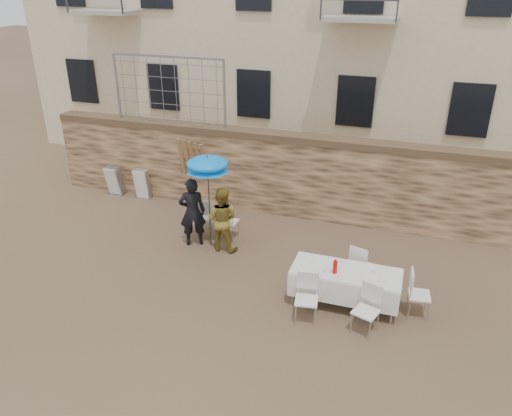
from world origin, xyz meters
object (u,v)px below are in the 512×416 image
(man_suit, at_px, (192,212))
(banquet_table, at_px, (346,273))
(couple_chair_right, at_px, (229,220))
(chair_stack_left, at_px, (117,179))
(table_chair_front_right, at_px, (366,311))
(woman_dress, at_px, (222,219))
(umbrella, at_px, (208,167))
(table_chair_side, at_px, (419,294))
(couple_chair_left, at_px, (203,216))
(table_chair_front_left, at_px, (306,299))
(soda_bottle, at_px, (335,267))
(table_chair_back, at_px, (361,265))
(chair_stack_right, at_px, (144,183))

(man_suit, bearing_deg, banquet_table, 133.53)
(couple_chair_right, distance_m, chair_stack_left, 4.41)
(man_suit, relative_size, table_chair_front_right, 1.78)
(man_suit, height_order, woman_dress, man_suit)
(banquet_table, height_order, chair_stack_left, chair_stack_left)
(couple_chair_right, bearing_deg, umbrella, 60.25)
(man_suit, xyz_separation_m, table_chair_side, (5.26, -1.17, -0.38))
(couple_chair_right, xyz_separation_m, chair_stack_left, (-4.14, 1.51, -0.02))
(umbrella, xyz_separation_m, table_chair_front_right, (3.96, -2.12, -1.54))
(man_suit, height_order, couple_chair_right, man_suit)
(couple_chair_left, distance_m, table_chair_front_left, 4.15)
(couple_chair_left, xyz_separation_m, table_chair_front_right, (4.36, -2.57, 0.00))
(man_suit, distance_m, woman_dress, 0.75)
(table_chair_front_right, distance_m, table_chair_side, 1.24)
(soda_bottle, xyz_separation_m, chair_stack_left, (-7.10, 3.48, -0.45))
(woman_dress, distance_m, table_chair_front_right, 4.15)
(table_chair_side, height_order, chair_stack_left, table_chair_side)
(man_suit, bearing_deg, soda_bottle, 130.54)
(umbrella, xyz_separation_m, table_chair_front_left, (2.86, -2.12, -1.54))
(woman_dress, xyz_separation_m, couple_chair_left, (-0.75, 0.55, -0.31))
(man_suit, bearing_deg, table_chair_back, 145.14)
(couple_chair_left, xyz_separation_m, couple_chair_right, (0.70, 0.00, 0.00))
(chair_stack_right, bearing_deg, man_suit, -39.00)
(soda_bottle, height_order, table_chair_front_right, soda_bottle)
(soda_bottle, bearing_deg, chair_stack_left, 153.90)
(man_suit, xyz_separation_m, couple_chair_left, (0.00, 0.55, -0.38))
(man_suit, relative_size, chair_stack_right, 1.86)
(soda_bottle, relative_size, table_chair_side, 0.27)
(woman_dress, bearing_deg, table_chair_back, 172.65)
(table_chair_front_right, height_order, table_chair_back, same)
(table_chair_front_right, bearing_deg, table_chair_side, 62.45)
(soda_bottle, xyz_separation_m, table_chair_side, (1.60, 0.25, -0.43))
(umbrella, xyz_separation_m, soda_bottle, (3.26, -1.52, -1.11))
(banquet_table, height_order, table_chair_front_left, table_chair_front_left)
(man_suit, relative_size, table_chair_front_left, 1.78)
(table_chair_back, height_order, chair_stack_left, table_chair_back)
(table_chair_front_left, xyz_separation_m, table_chair_front_right, (1.10, 0.00, 0.00))
(banquet_table, bearing_deg, table_chair_front_right, -56.31)
(couple_chair_left, xyz_separation_m, chair_stack_left, (-3.44, 1.51, -0.02))
(umbrella, height_order, soda_bottle, umbrella)
(table_chair_front_right, bearing_deg, woman_dress, 169.84)
(couple_chair_left, xyz_separation_m, soda_bottle, (3.66, -1.97, 0.43))
(couple_chair_right, xyz_separation_m, banquet_table, (3.16, -1.82, 0.25))
(chair_stack_right, bearing_deg, table_chair_front_left, -35.11)
(couple_chair_left, bearing_deg, chair_stack_left, -56.30)
(woman_dress, height_order, banquet_table, woman_dress)
(table_chair_front_left, bearing_deg, couple_chair_left, 133.10)
(woman_dress, distance_m, table_chair_side, 4.67)
(banquet_table, xyz_separation_m, soda_bottle, (-0.20, -0.15, 0.17))
(soda_bottle, xyz_separation_m, table_chair_back, (0.40, 0.95, -0.43))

